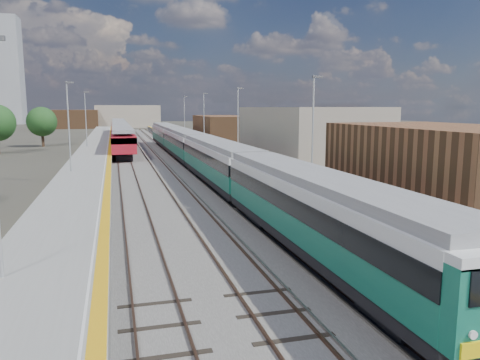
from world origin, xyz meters
name	(u,v)px	position (x,y,z in m)	size (l,w,h in m)	color
ground	(170,159)	(0.00, 50.00, 0.00)	(320.00, 320.00, 0.00)	#47443A
ballast_bed	(150,158)	(-2.25, 52.50, 0.03)	(10.50, 155.00, 0.06)	#565451
tracks	(154,156)	(-1.65, 54.18, 0.11)	(8.96, 160.00, 0.17)	#4C3323
platform_right	(208,152)	(5.28, 52.49, 0.54)	(4.70, 155.00, 8.52)	slate
platform_left	(94,155)	(-9.05, 52.49, 0.52)	(4.30, 155.00, 8.52)	slate
buildings	(71,92)	(-18.12, 138.60, 10.70)	(72.00, 185.50, 40.00)	brown
green_train	(198,150)	(1.50, 38.67, 2.16)	(2.78, 77.54, 3.06)	black
red_train	(120,132)	(-5.50, 76.14, 2.17)	(2.91, 58.93, 3.67)	black
tree_c	(42,122)	(-17.80, 74.41, 4.06)	(4.76, 4.76, 6.45)	#382619
tree_d	(291,122)	(22.92, 68.06, 3.84)	(4.51, 4.51, 6.11)	#382619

